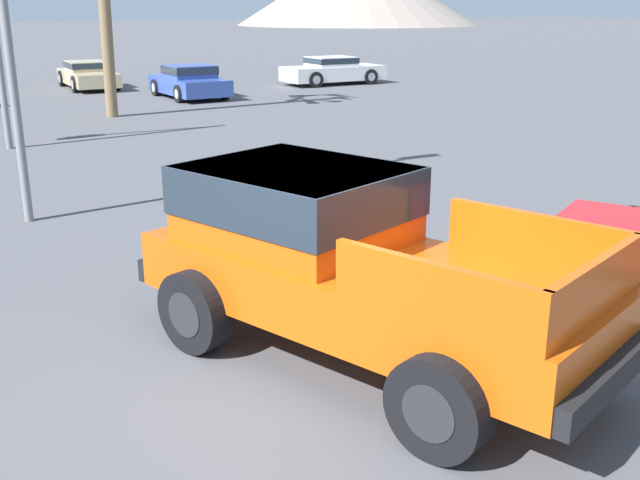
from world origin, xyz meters
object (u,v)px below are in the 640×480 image
at_px(parked_car_tan, 88,74).
at_px(parked_car_white, 333,70).
at_px(orange_pickup_truck, 340,253).
at_px(parked_car_blue, 189,81).

bearing_deg(parked_car_tan, parked_car_white, 160.57).
bearing_deg(parked_car_white, orange_pickup_truck, -30.23).
xyz_separation_m(parked_car_tan, parked_car_white, (9.90, -3.26, 0.04)).
relative_size(orange_pickup_truck, parked_car_tan, 1.14).
distance_m(parked_car_tan, parked_car_white, 10.42).
bearing_deg(orange_pickup_truck, parked_car_tan, 62.60).
bearing_deg(parked_car_white, parked_car_blue, -77.10).
height_order(orange_pickup_truck, parked_car_white, orange_pickup_truck).
bearing_deg(orange_pickup_truck, parked_car_blue, 54.21).
distance_m(orange_pickup_truck, parked_car_tan, 26.86).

